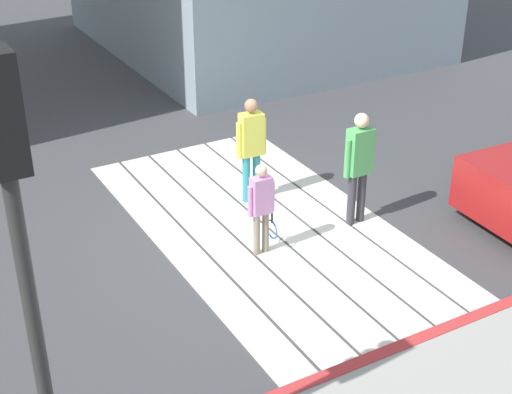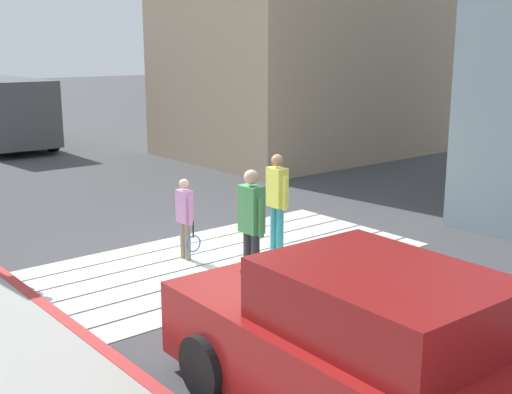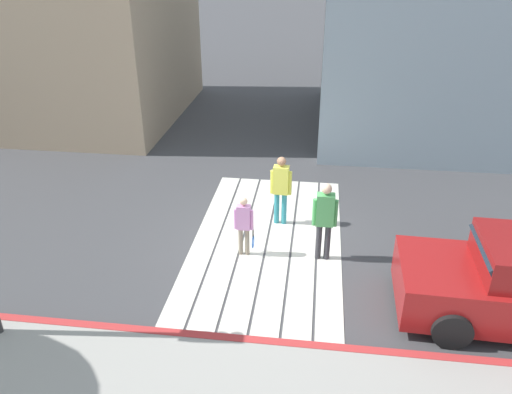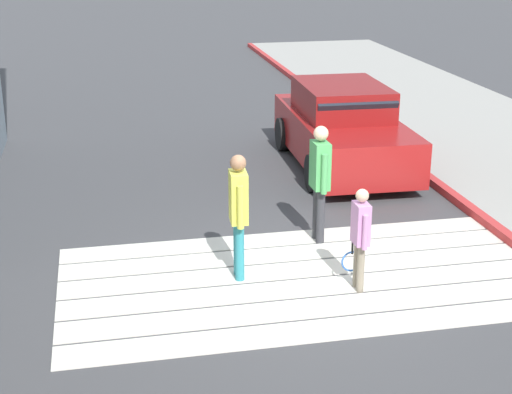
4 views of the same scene
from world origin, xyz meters
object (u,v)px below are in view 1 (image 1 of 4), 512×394
Objects in this scene: pedestrian_adult_lead at (359,161)px; pedestrian_child_with_racket at (262,204)px; traffic_light_corner at (15,219)px; pedestrian_adult_trailing at (251,143)px.

pedestrian_child_with_racket is at bearing 91.83° from pedestrian_adult_lead.
traffic_light_corner is 6.53m from pedestrian_adult_trailing.
pedestrian_adult_lead reaches higher than pedestrian_child_with_racket.
traffic_light_corner is 6.48m from pedestrian_adult_lead.
traffic_light_corner is at bearing 135.57° from pedestrian_adult_trailing.
traffic_light_corner is 5.28m from pedestrian_child_with_racket.
pedestrian_adult_trailing is (4.43, -4.34, -2.05)m from traffic_light_corner.
pedestrian_adult_lead is (3.06, -5.35, -2.02)m from traffic_light_corner.
pedestrian_adult_lead is 1.70m from pedestrian_adult_trailing.
pedestrian_adult_trailing is at bearing 36.13° from pedestrian_adult_lead.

